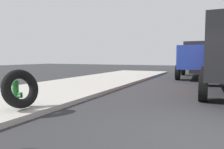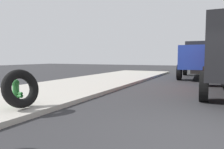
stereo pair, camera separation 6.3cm
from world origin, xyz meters
The scene contains 5 objects.
ground_plane centered at (0.00, 0.00, 0.00)m, with size 80.00×80.00×0.00m, color #2D2D30.
fire_hydrant centered at (-0.05, 5.01, 0.58)m, with size 0.21×0.48×0.80m.
loose_tire centered at (-0.17, 4.66, 0.72)m, with size 1.10×1.10×0.26m, color black.
dump_truck_blue centered at (13.66, 0.83, 1.61)m, with size 7.08×2.99×3.00m.
dump_truck_green centered at (23.52, -0.60, 1.61)m, with size 7.04×2.89×3.00m.
Camera 2 is at (-4.29, -0.18, 1.57)m, focal length 33.66 mm.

